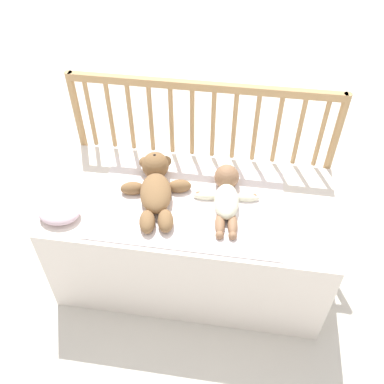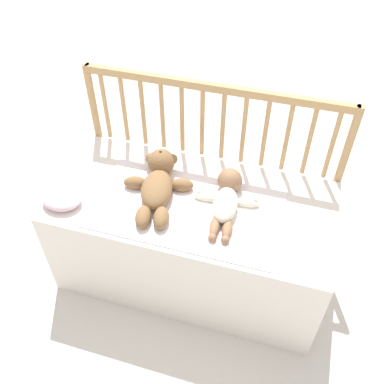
# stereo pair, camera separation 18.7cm
# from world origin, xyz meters

# --- Properties ---
(ground_plane) EXTENTS (12.00, 12.00, 0.00)m
(ground_plane) POSITION_xyz_m (0.00, 0.00, 0.00)
(ground_plane) COLOR silver
(crib_mattress) EXTENTS (1.27, 0.62, 0.53)m
(crib_mattress) POSITION_xyz_m (0.00, 0.00, 0.27)
(crib_mattress) COLOR white
(crib_mattress) RESTS_ON ground_plane
(crib_rail) EXTENTS (1.27, 0.04, 0.93)m
(crib_rail) POSITION_xyz_m (0.00, 0.33, 0.66)
(crib_rail) COLOR tan
(crib_rail) RESTS_ON ground_plane
(blanket) EXTENTS (0.83, 0.53, 0.01)m
(blanket) POSITION_xyz_m (-0.01, -0.02, 0.53)
(blanket) COLOR white
(blanket) RESTS_ON crib_mattress
(teddy_bear) EXTENTS (0.33, 0.45, 0.13)m
(teddy_bear) POSITION_xyz_m (-0.17, 0.02, 0.58)
(teddy_bear) COLOR olive
(teddy_bear) RESTS_ON crib_mattress
(baby) EXTENTS (0.30, 0.39, 0.11)m
(baby) POSITION_xyz_m (0.15, 0.01, 0.57)
(baby) COLOR #EAEACC
(baby) RESTS_ON crib_mattress
(small_pillow) EXTENTS (0.18, 0.14, 0.06)m
(small_pillow) POSITION_xyz_m (-0.55, -0.18, 0.56)
(small_pillow) COLOR silver
(small_pillow) RESTS_ON crib_mattress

